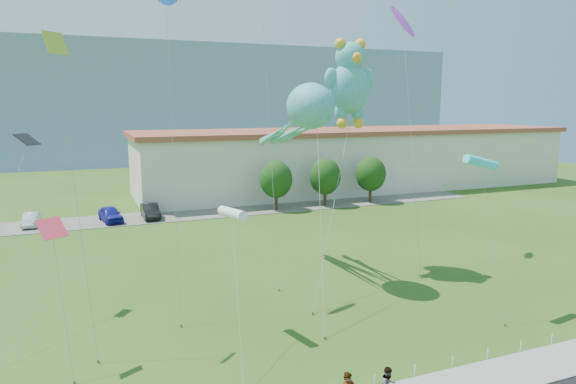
{
  "coord_description": "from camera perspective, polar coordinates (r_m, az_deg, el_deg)",
  "views": [
    {
      "loc": [
        -9.7,
        -18.15,
        11.53
      ],
      "look_at": [
        0.89,
        8.0,
        6.7
      ],
      "focal_mm": 32.0,
      "sensor_mm": 36.0,
      "label": 1
    }
  ],
  "objects": [
    {
      "name": "small_kite_purple",
      "position": [
        42.12,
        12.72,
        17.46
      ],
      "size": [
        3.86,
        8.2,
        18.51
      ],
      "color": "purple",
      "rests_on": "ground"
    },
    {
      "name": "small_kite_white",
      "position": [
        25.66,
        -6.21,
        -2.48
      ],
      "size": [
        1.68,
        7.36,
        6.62
      ],
      "color": "white",
      "rests_on": "ground"
    },
    {
      "name": "parked_car_black",
      "position": [
        54.27,
        -15.06,
        -2.03
      ],
      "size": [
        1.63,
        4.48,
        1.47
      ],
      "primitive_type": "imported",
      "rotation": [
        0.0,
        0.0,
        0.02
      ],
      "color": "black",
      "rests_on": "parking_strip"
    },
    {
      "name": "octopus_kite",
      "position": [
        33.59,
        1.65,
        8.33
      ],
      "size": [
        4.32,
        14.76,
        12.87
      ],
      "color": "teal",
      "rests_on": "ground"
    },
    {
      "name": "parked_car_silver",
      "position": [
        54.77,
        -26.63,
        -2.76
      ],
      "size": [
        1.63,
        3.86,
        1.24
      ],
      "primitive_type": "imported",
      "rotation": [
        0.0,
        0.0,
        -0.09
      ],
      "color": "silver",
      "rests_on": "parking_strip"
    },
    {
      "name": "tree_mid",
      "position": [
        58.71,
        4.15,
        1.72
      ],
      "size": [
        3.6,
        3.6,
        5.47
      ],
      "color": "#3F2B19",
      "rests_on": "ground"
    },
    {
      "name": "small_kite_pink",
      "position": [
        24.51,
        -24.6,
        -4.92
      ],
      "size": [
        1.29,
        3.02,
        6.65
      ],
      "color": "#F53651",
      "rests_on": "ground"
    },
    {
      "name": "parked_car_blue",
      "position": [
        53.78,
        -19.12,
        -2.34
      ],
      "size": [
        2.48,
        4.56,
        1.47
      ],
      "primitive_type": "imported",
      "rotation": [
        0.0,
        0.0,
        0.18
      ],
      "color": "#1C1C9B",
      "rests_on": "parking_strip"
    },
    {
      "name": "parking_strip",
      "position": [
        55.24,
        -11.45,
        -2.5
      ],
      "size": [
        70.0,
        6.0,
        0.06
      ],
      "primitive_type": "cube",
      "color": "#59544C",
      "rests_on": "ground"
    },
    {
      "name": "tree_far",
      "position": [
        61.58,
        9.17,
        1.99
      ],
      "size": [
        3.6,
        3.6,
        5.47
      ],
      "color": "#3F2B19",
      "rests_on": "ground"
    },
    {
      "name": "ground",
      "position": [
        23.59,
        5.63,
        -19.59
      ],
      "size": [
        160.0,
        160.0,
        0.0
      ],
      "primitive_type": "plane",
      "color": "#2E4B15",
      "rests_on": "ground"
    },
    {
      "name": "small_kite_cyan",
      "position": [
        29.72,
        20.65,
        2.99
      ],
      "size": [
        0.5,
        3.62,
        8.87
      ],
      "color": "#35E2F0",
      "rests_on": "ground"
    },
    {
      "name": "teddy_bear_kite",
      "position": [
        35.66,
        6.87,
        12.12
      ],
      "size": [
        7.69,
        8.05,
        15.88
      ],
      "color": "teal",
      "rests_on": "ground"
    },
    {
      "name": "tree_near",
      "position": [
        56.34,
        -1.34,
        1.4
      ],
      "size": [
        3.6,
        3.6,
        5.47
      ],
      "color": "#3F2B19",
      "rests_on": "ground"
    },
    {
      "name": "small_kite_black",
      "position": [
        31.17,
        -27.63,
        2.95
      ],
      "size": [
        3.56,
        9.93,
        10.03
      ],
      "color": "black",
      "rests_on": "ground"
    },
    {
      "name": "small_kite_yellow",
      "position": [
        26.06,
        -23.94,
        11.08
      ],
      "size": [
        1.59,
        3.96,
        14.73
      ],
      "color": "gold",
      "rests_on": "ground"
    },
    {
      "name": "warehouse",
      "position": [
        72.06,
        7.8,
        3.73
      ],
      "size": [
        61.0,
        15.0,
        8.2
      ],
      "color": "beige",
      "rests_on": "ground"
    },
    {
      "name": "hill_ridge",
      "position": [
        138.5,
        -18.29,
        9.63
      ],
      "size": [
        160.0,
        50.0,
        25.0
      ],
      "primitive_type": "cube",
      "color": "gray",
      "rests_on": "ground"
    }
  ]
}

